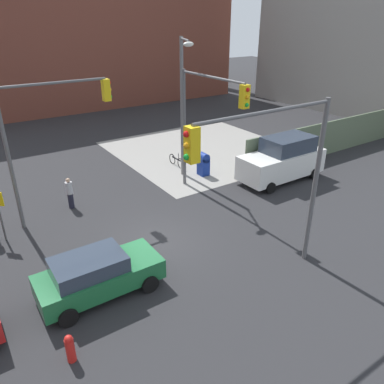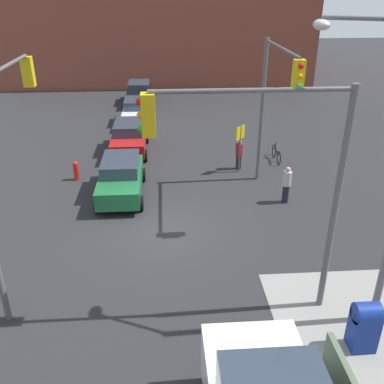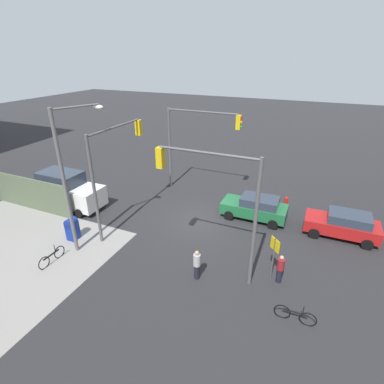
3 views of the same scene
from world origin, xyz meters
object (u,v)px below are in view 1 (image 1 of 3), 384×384
object	(u,v)px
traffic_signal_ne_corner	(205,113)
pedestrian_crossing	(70,193)
mailbox_blue	(203,163)
smokestack	(217,27)
traffic_signal_nw_corner	(50,125)
bicycle_leaning_on_fence	(176,161)
street_lamp_corner	(183,100)
traffic_signal_se_corner	(275,162)
fire_hydrant	(70,348)
van_white_delivery	(283,159)
hatchback_green	(97,274)

from	to	relation	value
traffic_signal_ne_corner	pedestrian_crossing	distance (m)	7.96
mailbox_blue	pedestrian_crossing	distance (m)	8.20
smokestack	traffic_signal_nw_corner	size ratio (longest dim) A/B	2.34
bicycle_leaning_on_fence	traffic_signal_ne_corner	bearing A→B (deg)	-103.31
smokestack	pedestrian_crossing	distance (m)	38.07
smokestack	street_lamp_corner	world-z (taller)	smokestack
traffic_signal_se_corner	mailbox_blue	xyz separation A→B (m)	(3.97, 9.50, -3.89)
street_lamp_corner	traffic_signal_se_corner	bearing A→B (deg)	-105.77
street_lamp_corner	fire_hydrant	xyz separation A→B (m)	(-10.05, -9.66, -4.22)
traffic_signal_ne_corner	pedestrian_crossing	size ratio (longest dim) A/B	3.94
bicycle_leaning_on_fence	traffic_signal_nw_corner	bearing A→B (deg)	-161.79
traffic_signal_se_corner	pedestrian_crossing	distance (m)	11.25
traffic_signal_nw_corner	fire_hydrant	bearing A→B (deg)	-105.45
traffic_signal_se_corner	mailbox_blue	distance (m)	11.01
smokestack	mailbox_blue	size ratio (longest dim) A/B	10.62
traffic_signal_nw_corner	bicycle_leaning_on_fence	distance (m)	9.62
smokestack	traffic_signal_se_corner	distance (m)	42.05
pedestrian_crossing	van_white_delivery	bearing A→B (deg)	-166.58
pedestrian_crossing	bicycle_leaning_on_fence	distance (m)	7.87
fire_hydrant	van_white_delivery	size ratio (longest dim) A/B	0.17
street_lamp_corner	mailbox_blue	world-z (taller)	street_lamp_corner
traffic_signal_nw_corner	bicycle_leaning_on_fence	bearing A→B (deg)	18.21
traffic_signal_ne_corner	traffic_signal_se_corner	bearing A→B (deg)	-107.83
mailbox_blue	fire_hydrant	distance (m)	14.50
traffic_signal_se_corner	street_lamp_corner	bearing A→B (deg)	74.23
mailbox_blue	bicycle_leaning_on_fence	size ratio (longest dim) A/B	0.82
traffic_signal_ne_corner	street_lamp_corner	xyz separation A→B (m)	(0.55, 2.92, 0.09)
mailbox_blue	hatchback_green	bearing A→B (deg)	-143.88
traffic_signal_se_corner	van_white_delivery	distance (m)	10.33
traffic_signal_se_corner	street_lamp_corner	world-z (taller)	street_lamp_corner
smokestack	pedestrian_crossing	size ratio (longest dim) A/B	9.20
smokestack	traffic_signal_ne_corner	bearing A→B (deg)	-128.18
traffic_signal_nw_corner	traffic_signal_ne_corner	distance (m)	7.36
smokestack	traffic_signal_se_corner	xyz separation A→B (m)	(-23.86, -34.50, -2.94)
traffic_signal_nw_corner	fire_hydrant	size ratio (longest dim) A/B	6.91
fire_hydrant	smokestack	bearing A→B (deg)	47.73
mailbox_blue	pedestrian_crossing	xyz separation A→B (m)	(-8.20, 0.20, 0.09)
traffic_signal_nw_corner	street_lamp_corner	size ratio (longest dim) A/B	0.81
traffic_signal_ne_corner	mailbox_blue	distance (m)	4.87
smokestack	traffic_signal_nw_corner	xyz separation A→B (m)	(-28.69, -25.50, -2.99)
mailbox_blue	hatchback_green	xyz separation A→B (m)	(-9.47, -6.91, 0.08)
mailbox_blue	bicycle_leaning_on_fence	distance (m)	2.32
traffic_signal_se_corner	smokestack	bearing A→B (deg)	55.34
mailbox_blue	fire_hydrant	xyz separation A→B (m)	(-11.20, -9.20, -0.28)
smokestack	pedestrian_crossing	xyz separation A→B (m)	(-28.09, -24.80, -6.74)
van_white_delivery	mailbox_blue	bearing A→B (deg)	137.53
bicycle_leaning_on_fence	traffic_signal_se_corner	bearing A→B (deg)	-106.05
mailbox_blue	fire_hydrant	size ratio (longest dim) A/B	1.52
traffic_signal_nw_corner	traffic_signal_ne_corner	world-z (taller)	same
smokestack	bicycle_leaning_on_fence	size ratio (longest dim) A/B	8.68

